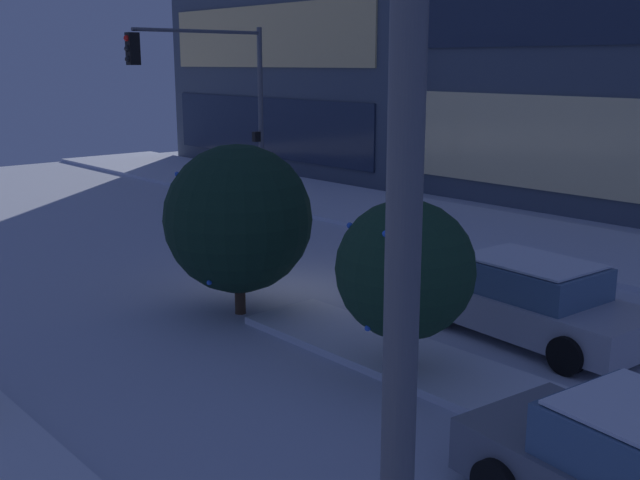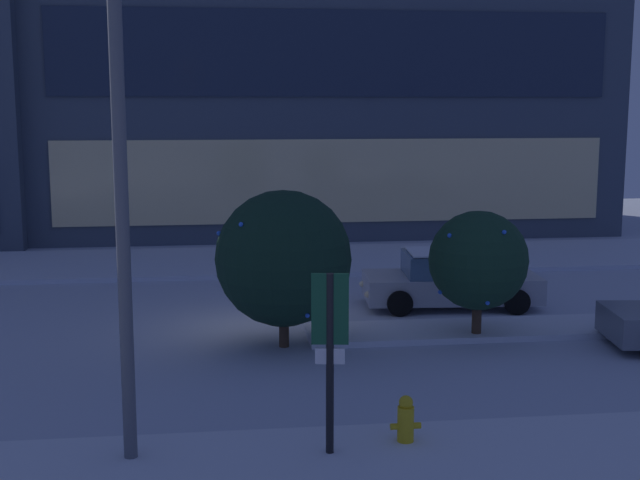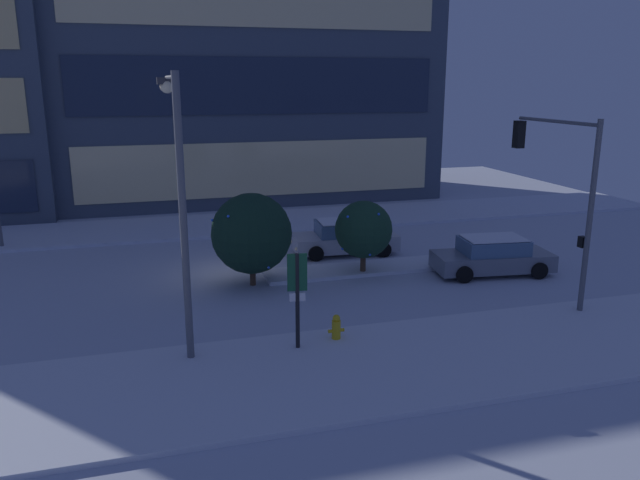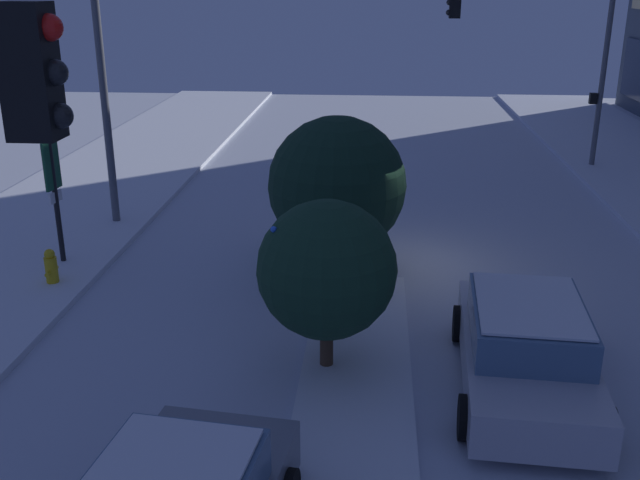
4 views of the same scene
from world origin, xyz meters
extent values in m
plane|color=silver|center=(0.00, 0.00, 0.00)|extent=(52.00, 52.00, 0.00)
cube|color=silver|center=(0.00, 8.91, 0.07)|extent=(52.00, 5.20, 0.14)
cube|color=silver|center=(5.39, -0.58, 0.07)|extent=(9.00, 1.80, 0.14)
cube|color=#424C5B|center=(-16.03, 16.60, 6.20)|extent=(15.97, 8.92, 12.41)
cube|color=#232D42|center=(-16.03, 12.10, 2.07)|extent=(14.37, 0.10, 2.76)
cube|color=#E5C67F|center=(-16.03, 12.10, 6.20)|extent=(14.37, 0.10, 2.76)
cylinder|color=black|center=(8.27, -1.32, 0.33)|extent=(0.68, 0.30, 0.66)
cube|color=#B7B7C1|center=(5.00, 2.07, 0.53)|extent=(4.67, 2.20, 0.66)
cube|color=slate|center=(5.00, 2.07, 1.14)|extent=(2.57, 1.87, 0.60)
cube|color=white|center=(5.00, 2.07, 1.47)|extent=(2.38, 1.74, 0.04)
sphere|color=#F9E5B2|center=(2.67, 1.59, 0.50)|extent=(0.16, 0.16, 0.16)
sphere|color=#F9E5B2|center=(2.76, 2.87, 0.50)|extent=(0.16, 0.16, 0.16)
cylinder|color=black|center=(3.44, 1.23, 0.33)|extent=(0.67, 0.27, 0.66)
cylinder|color=black|center=(3.57, 3.12, 0.33)|extent=(0.67, 0.27, 0.66)
cylinder|color=black|center=(6.44, 1.02, 0.33)|extent=(0.67, 0.27, 0.66)
cylinder|color=black|center=(6.57, 2.91, 0.33)|extent=(0.67, 0.27, 0.66)
cylinder|color=#565960|center=(-9.80, 7.11, 3.13)|extent=(0.18, 0.18, 6.26)
cylinder|color=#565960|center=(-9.80, 4.62, 6.06)|extent=(0.12, 5.00, 0.12)
cube|color=black|center=(-9.80, 2.12, 5.46)|extent=(0.32, 0.36, 1.00)
sphere|color=red|center=(-9.80, 1.93, 5.78)|extent=(0.20, 0.20, 0.20)
sphere|color=black|center=(-9.80, 1.93, 5.46)|extent=(0.20, 0.20, 0.20)
sphere|color=black|center=(-9.80, 1.93, 5.14)|extent=(0.20, 0.20, 0.20)
cube|color=black|center=(-9.80, 6.89, 2.40)|extent=(0.20, 0.24, 0.36)
cylinder|color=#565960|center=(10.09, -7.11, 3.16)|extent=(0.18, 0.18, 6.32)
cylinder|color=#473323|center=(4.72, -1.08, 0.44)|extent=(0.22, 0.22, 0.87)
sphere|color=#193823|center=(4.72, -1.08, 1.83)|extent=(2.25, 2.25, 2.25)
sphere|color=blue|center=(4.04, -0.18, 1.96)|extent=(0.10, 0.10, 0.10)
sphere|color=blue|center=(3.82, -1.19, 1.15)|extent=(0.10, 0.10, 0.10)
sphere|color=blue|center=(3.91, -1.53, 2.48)|extent=(0.10, 0.10, 0.10)
sphere|color=blue|center=(5.02, -1.87, 2.58)|extent=(0.10, 0.10, 0.10)
sphere|color=blue|center=(4.09, -0.18, 1.54)|extent=(0.10, 0.10, 0.10)
sphere|color=blue|center=(4.70, -1.88, 1.03)|extent=(0.10, 0.10, 0.10)
cylinder|color=#473323|center=(0.31, -1.16, 0.36)|extent=(0.22, 0.22, 0.72)
sphere|color=black|center=(0.31, -1.16, 1.99)|extent=(2.99, 2.99, 2.99)
sphere|color=blue|center=(-0.67, -0.06, 1.68)|extent=(0.10, 0.10, 0.10)
sphere|color=blue|center=(-0.75, -0.30, 2.65)|extent=(0.10, 0.10, 0.10)
sphere|color=blue|center=(-0.63, -1.96, 2.86)|extent=(0.10, 0.10, 0.10)
sphere|color=blue|center=(-1.09, -0.95, 2.54)|extent=(0.10, 0.10, 0.10)
sphere|color=blue|center=(0.72, -2.17, 0.95)|extent=(0.10, 0.10, 0.10)
camera|label=1|loc=(12.51, -9.81, 5.04)|focal=42.62mm
camera|label=2|loc=(-1.18, -19.48, 5.34)|focal=48.11mm
camera|label=3|loc=(-3.40, -23.03, 7.43)|focal=34.67mm
camera|label=4|loc=(15.38, -0.36, 6.16)|focal=40.82mm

